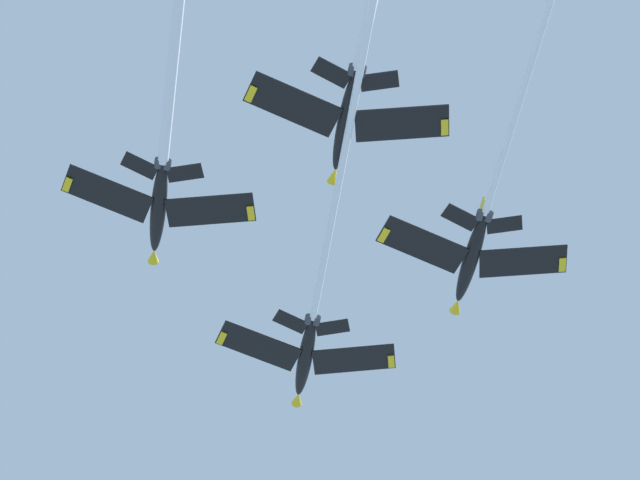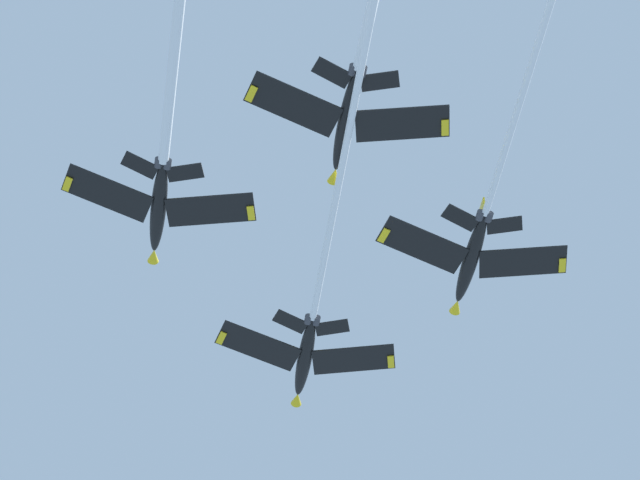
# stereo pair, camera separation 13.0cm
# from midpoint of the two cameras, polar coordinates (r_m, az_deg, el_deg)

# --- Properties ---
(jet_lead) EXTENTS (51.47, 21.14, 20.08)m
(jet_lead) POSITION_cam_midpoint_polar(r_m,az_deg,el_deg) (144.79, -0.17, -2.43)
(jet_lead) COLOR black
(jet_left_wing) EXTENTS (45.93, 20.43, 19.01)m
(jet_left_wing) POSITION_cam_midpoint_polar(r_m,az_deg,el_deg) (133.57, -6.39, 5.07)
(jet_left_wing) COLOR black
(jet_right_wing) EXTENTS (46.32, 20.72, 17.58)m
(jet_right_wing) POSITION_cam_midpoint_polar(r_m,az_deg,el_deg) (138.00, 6.95, 1.38)
(jet_right_wing) COLOR black
(jet_slot) EXTENTS (42.85, 20.03, 16.91)m
(jet_slot) POSITION_cam_midpoint_polar(r_m,az_deg,el_deg) (126.08, 1.89, 8.63)
(jet_slot) COLOR black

